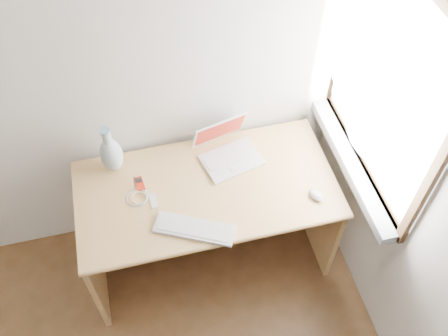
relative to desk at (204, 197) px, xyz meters
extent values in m
cube|color=white|center=(0.81, -0.16, 0.81)|extent=(0.01, 0.90, 1.00)
cube|color=gray|center=(0.76, -0.16, 0.28)|extent=(0.10, 0.96, 0.06)
cube|color=white|center=(0.74, -0.16, 0.84)|extent=(0.02, 0.84, 0.92)
cube|color=tan|center=(0.00, -0.08, 0.19)|extent=(1.35, 0.68, 0.03)
cube|color=tan|center=(-0.66, -0.08, -0.17)|extent=(0.03, 0.64, 0.69)
cube|color=tan|center=(0.66, -0.08, -0.17)|extent=(0.03, 0.64, 0.69)
cube|color=tan|center=(0.00, 0.24, -0.05)|extent=(1.30, 0.03, 0.45)
cube|color=white|center=(0.17, 0.06, 0.21)|extent=(0.35, 0.28, 0.01)
cube|color=white|center=(0.17, 0.06, 0.22)|extent=(0.30, 0.18, 0.00)
cube|color=white|center=(0.17, 0.17, 0.31)|extent=(0.31, 0.15, 0.19)
cube|color=maroon|center=(0.17, 0.17, 0.31)|extent=(0.29, 0.13, 0.17)
cube|color=silver|center=(-0.11, -0.32, 0.21)|extent=(0.40, 0.28, 0.02)
cube|color=white|center=(-0.11, -0.32, 0.22)|extent=(0.37, 0.24, 0.00)
ellipsoid|color=white|center=(0.53, -0.28, 0.22)|extent=(0.09, 0.10, 0.03)
cube|color=#A91E0B|center=(-0.33, 0.02, 0.21)|extent=(0.05, 0.09, 0.01)
cube|color=black|center=(-0.33, 0.02, 0.21)|extent=(0.04, 0.04, 0.00)
torus|color=silver|center=(-0.36, -0.06, 0.21)|extent=(0.14, 0.14, 0.01)
cube|color=silver|center=(-0.28, -0.10, 0.21)|extent=(0.04, 0.09, 0.01)
ellipsoid|color=silver|center=(-0.45, 0.16, 0.32)|extent=(0.12, 0.12, 0.22)
cylinder|color=silver|center=(-0.45, 0.16, 0.45)|extent=(0.05, 0.05, 0.09)
cylinder|color=#81B6CE|center=(-0.45, 0.16, 0.50)|extent=(0.05, 0.05, 0.01)
camera|label=1|loc=(-0.27, -1.58, 2.30)|focal=40.00mm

